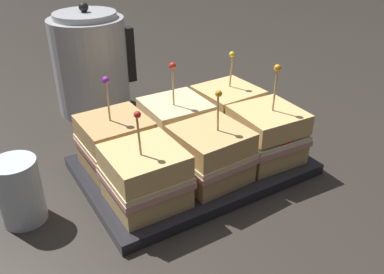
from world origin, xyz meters
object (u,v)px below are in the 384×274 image
kettle_steel (91,64)px  drinking_glass (19,191)px  serving_platter (192,165)px  sandwich_back_left (116,143)px  sandwich_front_center (212,154)px  sandwich_back_center (176,126)px  sandwich_front_left (145,176)px  sandwich_back_right (228,111)px  sandwich_front_right (267,135)px

kettle_steel → drinking_glass: (-0.22, -0.32, -0.06)m
serving_platter → sandwich_back_left: size_ratio=2.31×
serving_platter → sandwich_front_center: (0.00, -0.06, 0.05)m
sandwich_back_center → kettle_steel: size_ratio=0.70×
sandwich_front_left → drinking_glass: (-0.16, 0.08, -0.01)m
sandwich_back_right → serving_platter: bearing=-153.8°
sandwich_front_right → sandwich_back_left: sandwich_front_right is taller
sandwich_front_center → sandwich_back_right: sandwich_back_right is taller
sandwich_front_right → sandwich_back_left: 0.26m
sandwich_back_left → sandwich_back_center: sandwich_back_center is taller
serving_platter → sandwich_front_left: sandwich_front_left is taller
sandwich_back_left → sandwich_back_right: bearing=-0.0°
sandwich_front_center → serving_platter: bearing=92.5°
sandwich_front_center → drinking_glass: size_ratio=1.54×
sandwich_front_right → drinking_glass: size_ratio=1.72×
sandwich_back_left → sandwich_front_left: bearing=-90.4°
sandwich_back_left → sandwich_back_right: size_ratio=1.02×
sandwich_front_center → kettle_steel: bearing=98.5°
sandwich_front_left → sandwich_back_left: bearing=89.6°
sandwich_front_center → sandwich_front_left: bearing=-179.1°
sandwich_front_center → sandwich_back_left: sandwich_back_left is taller
serving_platter → sandwich_back_right: size_ratio=2.35×
serving_platter → sandwich_back_right: 0.14m
drinking_glass → sandwich_front_center: bearing=-14.7°
sandwich_front_left → sandwich_front_center: (0.12, 0.00, 0.00)m
sandwich_front_center → sandwich_front_right: (0.11, 0.00, 0.00)m
sandwich_front_left → sandwich_front_right: size_ratio=0.89×
sandwich_front_center → drinking_glass: (-0.28, 0.07, -0.01)m
sandwich_front_center → drinking_glass: bearing=165.3°
drinking_glass → sandwich_back_left: bearing=13.5°
serving_platter → sandwich_front_left: bearing=-153.3°
sandwich_front_center → sandwich_front_right: size_ratio=0.90×
sandwich_front_center → sandwich_back_center: sandwich_back_center is taller
sandwich_front_left → sandwich_back_center: size_ratio=0.92×
sandwich_back_center → sandwich_front_center: bearing=-88.6°
sandwich_front_center → sandwich_front_right: bearing=0.1°
sandwich_front_right → kettle_steel: bearing=113.9°
sandwich_front_left → sandwich_front_center: 0.12m
sandwich_front_right → sandwich_back_center: (-0.12, 0.11, -0.00)m
sandwich_front_left → drinking_glass: size_ratio=1.53×
sandwich_front_right → sandwich_back_center: size_ratio=1.03×
serving_platter → sandwich_back_center: sandwich_back_center is taller
sandwich_back_left → kettle_steel: (0.06, 0.28, 0.05)m
sandwich_back_center → sandwich_front_left: bearing=-135.6°
sandwich_front_left → kettle_steel: bearing=81.2°
sandwich_back_left → drinking_glass: bearing=-166.5°
sandwich_front_center → sandwich_front_right: sandwich_front_right is taller
sandwich_front_right → sandwich_back_right: bearing=90.8°
kettle_steel → sandwich_back_center: bearing=-78.7°
sandwich_back_center → kettle_steel: bearing=101.3°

